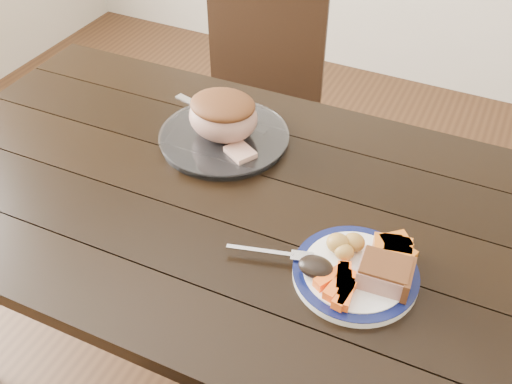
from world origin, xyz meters
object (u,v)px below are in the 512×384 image
at_px(pork_slice, 384,273).
at_px(fork, 276,253).
at_px(chair_far, 260,96).
at_px(roast_joint, 223,117).
at_px(serving_platter, 224,138).
at_px(carving_knife, 236,122).
at_px(dining_table, 230,222).
at_px(dinner_plate, 355,274).

xyz_separation_m(pork_slice, fork, (-0.21, -0.02, -0.02)).
distance_m(chair_far, roast_joint, 0.66).
relative_size(serving_platter, pork_slice, 3.36).
height_order(pork_slice, carving_knife, pork_slice).
height_order(dining_table, serving_platter, serving_platter).
bearing_deg(roast_joint, serving_platter, 0.00).
xyz_separation_m(dinner_plate, fork, (-0.16, -0.03, 0.01)).
bearing_deg(roast_joint, dining_table, -58.89).
relative_size(serving_platter, carving_knife, 1.03).
height_order(chair_far, fork, chair_far).
xyz_separation_m(serving_platter, fork, (0.29, -0.31, 0.01)).
bearing_deg(serving_platter, chair_far, 106.56).
bearing_deg(serving_platter, pork_slice, -29.88).
bearing_deg(dining_table, pork_slice, -16.14).
relative_size(dining_table, dinner_plate, 6.49).
bearing_deg(fork, serving_platter, 117.20).
xyz_separation_m(chair_far, roast_joint, (0.17, -0.56, 0.30)).
bearing_deg(carving_knife, pork_slice, -22.41).
distance_m(dinner_plate, carving_knife, 0.59).
distance_m(dining_table, chair_far, 0.80).
height_order(serving_platter, fork, fork).
relative_size(serving_platter, roast_joint, 1.83).
xyz_separation_m(serving_platter, pork_slice, (0.50, -0.29, 0.03)).
height_order(dining_table, carving_knife, carving_knife).
relative_size(dinner_plate, pork_slice, 2.59).
relative_size(chair_far, roast_joint, 5.25).
distance_m(pork_slice, fork, 0.22).
bearing_deg(dinner_plate, roast_joint, 147.56).
bearing_deg(dinner_plate, pork_slice, -4.76).
xyz_separation_m(chair_far, dinner_plate, (0.61, -0.85, 0.23)).
distance_m(chair_far, fork, 1.02).
bearing_deg(pork_slice, dinner_plate, 175.24).
bearing_deg(fork, carving_knife, 111.47).
relative_size(dinner_plate, fork, 1.42).
xyz_separation_m(dinner_plate, roast_joint, (-0.45, 0.28, 0.07)).
bearing_deg(chair_far, roast_joint, 94.06).
distance_m(serving_platter, fork, 0.43).
bearing_deg(pork_slice, carving_knife, 144.01).
bearing_deg(dinner_plate, fork, -169.63).
xyz_separation_m(dining_table, serving_platter, (-0.10, 0.17, 0.10)).
bearing_deg(carving_knife, fork, -39.54).
bearing_deg(chair_far, fork, 104.98).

